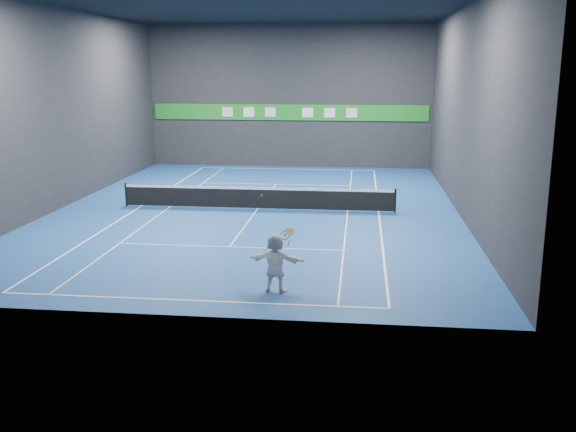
# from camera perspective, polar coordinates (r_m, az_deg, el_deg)

# --- Properties ---
(ground) EXTENTS (26.00, 26.00, 0.00)m
(ground) POSITION_cam_1_polar(r_m,az_deg,el_deg) (29.32, -2.72, 0.63)
(ground) COLOR navy
(ground) RESTS_ON ground
(ceiling) EXTENTS (26.00, 26.00, 0.00)m
(ceiling) POSITION_cam_1_polar(r_m,az_deg,el_deg) (28.76, -2.92, 18.43)
(ceiling) COLOR black
(ceiling) RESTS_ON ground
(wall_back) EXTENTS (18.00, 0.10, 9.00)m
(wall_back) POSITION_cam_1_polar(r_m,az_deg,el_deg) (41.56, 0.11, 10.58)
(wall_back) COLOR #242427
(wall_back) RESTS_ON ground
(wall_front) EXTENTS (18.00, 0.10, 9.00)m
(wall_front) POSITION_cam_1_polar(r_m,az_deg,el_deg) (16.05, -10.33, 6.39)
(wall_front) COLOR #242427
(wall_front) RESTS_ON ground
(wall_left) EXTENTS (0.10, 26.00, 9.00)m
(wall_left) POSITION_cam_1_polar(r_m,az_deg,el_deg) (31.42, -19.45, 9.04)
(wall_left) COLOR #242427
(wall_left) RESTS_ON ground
(wall_right) EXTENTS (0.10, 26.00, 9.00)m
(wall_right) POSITION_cam_1_polar(r_m,az_deg,el_deg) (28.66, 15.47, 8.99)
(wall_right) COLOR #242427
(wall_right) RESTS_ON ground
(baseline_near) EXTENTS (10.98, 0.08, 0.01)m
(baseline_near) POSITION_cam_1_polar(r_m,az_deg,el_deg) (18.14, -8.74, -7.42)
(baseline_near) COLOR white
(baseline_near) RESTS_ON ground
(baseline_far) EXTENTS (10.98, 0.08, 0.01)m
(baseline_far) POSITION_cam_1_polar(r_m,az_deg,el_deg) (40.91, -0.07, 4.21)
(baseline_far) COLOR white
(baseline_far) RESTS_ON ground
(sideline_doubles_left) EXTENTS (0.08, 23.78, 0.01)m
(sideline_doubles_left) POSITION_cam_1_polar(r_m,az_deg,el_deg) (30.67, -12.90, 0.87)
(sideline_doubles_left) COLOR white
(sideline_doubles_left) RESTS_ON ground
(sideline_doubles_right) EXTENTS (0.08, 23.78, 0.01)m
(sideline_doubles_right) POSITION_cam_1_polar(r_m,az_deg,el_deg) (28.97, 8.06, 0.37)
(sideline_doubles_right) COLOR white
(sideline_doubles_right) RESTS_ON ground
(sideline_singles_left) EXTENTS (0.06, 23.78, 0.01)m
(sideline_singles_left) POSITION_cam_1_polar(r_m,az_deg,el_deg) (30.24, -10.43, 0.82)
(sideline_singles_left) COLOR white
(sideline_singles_left) RESTS_ON ground
(sideline_singles_right) EXTENTS (0.06, 23.78, 0.01)m
(sideline_singles_right) POSITION_cam_1_polar(r_m,az_deg,el_deg) (28.96, 5.33, 0.44)
(sideline_singles_right) COLOR white
(sideline_singles_right) RESTS_ON ground
(service_line_near) EXTENTS (8.23, 0.06, 0.01)m
(service_line_near) POSITION_cam_1_polar(r_m,az_deg,el_deg) (23.22, -5.23, -2.74)
(service_line_near) COLOR white
(service_line_near) RESTS_ON ground
(service_line_far) EXTENTS (8.23, 0.06, 0.01)m
(service_line_far) POSITION_cam_1_polar(r_m,az_deg,el_deg) (35.53, -1.08, 2.85)
(service_line_far) COLOR white
(service_line_far) RESTS_ON ground
(center_service_line) EXTENTS (0.06, 12.80, 0.01)m
(center_service_line) POSITION_cam_1_polar(r_m,az_deg,el_deg) (29.32, -2.72, 0.64)
(center_service_line) COLOR white
(center_service_line) RESTS_ON ground
(player) EXTENTS (1.66, 0.73, 1.73)m
(player) POSITION_cam_1_polar(r_m,az_deg,el_deg) (18.37, -1.13, -4.16)
(player) COLOR white
(player) RESTS_ON ground
(tennis_ball) EXTENTS (0.06, 0.06, 0.06)m
(tennis_ball) POSITION_cam_1_polar(r_m,az_deg,el_deg) (18.01, -2.36, 1.84)
(tennis_ball) COLOR #A5D122
(tennis_ball) RESTS_ON player
(tennis_net) EXTENTS (12.50, 0.10, 1.07)m
(tennis_net) POSITION_cam_1_polar(r_m,az_deg,el_deg) (29.21, -2.73, 1.67)
(tennis_net) COLOR black
(tennis_net) RESTS_ON ground
(sponsor_banner) EXTENTS (17.64, 0.11, 1.00)m
(sponsor_banner) POSITION_cam_1_polar(r_m,az_deg,el_deg) (41.55, 0.09, 9.20)
(sponsor_banner) COLOR #1D8723
(sponsor_banner) RESTS_ON wall_back
(tennis_racket) EXTENTS (0.54, 0.30, 0.57)m
(tennis_racket) POSITION_cam_1_polar(r_m,az_deg,el_deg) (18.16, -0.19, -1.77)
(tennis_racket) COLOR red
(tennis_racket) RESTS_ON player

